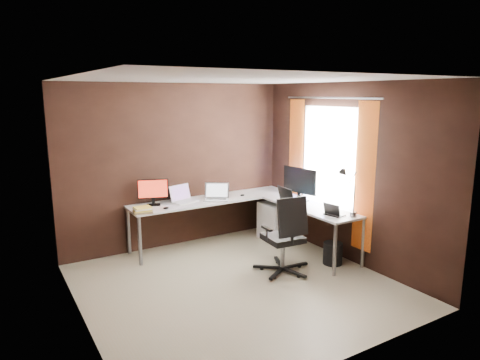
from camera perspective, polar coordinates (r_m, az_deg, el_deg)
name	(u,v)px	position (r m, az deg, el deg)	size (l,w,h in m)	color
room	(257,181)	(5.30, 2.32, -0.14)	(3.60, 3.60, 2.50)	#9C9579
desk	(249,205)	(6.49, 1.24, -3.38)	(2.65, 2.25, 0.73)	white
drawer_pedestal	(276,221)	(7.00, 4.81, -5.52)	(0.42, 0.50, 0.60)	white
monitor_left	(153,190)	(6.37, -11.53, -1.38)	(0.43, 0.19, 0.39)	black
monitor_right	(300,182)	(6.55, 7.98, -0.29)	(0.19, 0.62, 0.51)	black
laptop_white	(183,198)	(6.55, -7.65, -2.39)	(0.43, 0.36, 0.25)	white
laptop_silver	(216,196)	(6.62, -3.16, -2.15)	(0.46, 0.43, 0.25)	silver
laptop_black_big	(289,200)	(6.41, 6.61, -2.65)	(0.30, 0.41, 0.26)	black
laptop_black_small	(333,213)	(5.90, 12.34, -4.26)	(0.23, 0.28, 0.17)	black
book_stack	(143,210)	(6.05, -12.84, -3.90)	(0.29, 0.25, 0.08)	#978351
mouse_left	(166,208)	(6.16, -9.85, -3.70)	(0.08, 0.05, 0.03)	black
mouse_corner	(242,195)	(6.83, 0.31, -2.04)	(0.08, 0.05, 0.03)	black
desk_lamp	(347,186)	(5.81, 14.13, -0.80)	(0.20, 0.24, 0.66)	slate
office_chair	(284,250)	(5.75, 5.92, -9.27)	(0.59, 0.59, 1.06)	black
wastebasket	(333,253)	(6.18, 12.26, -9.53)	(0.27, 0.27, 0.31)	black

